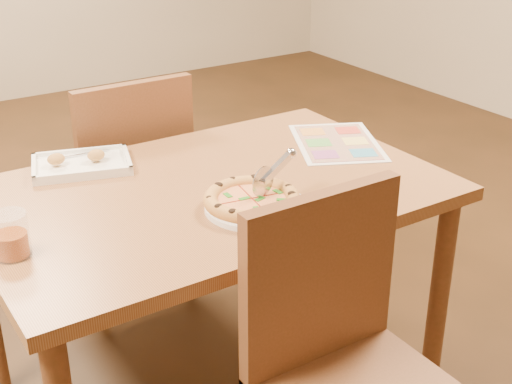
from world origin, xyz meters
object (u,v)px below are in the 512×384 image
plate (256,207)px  pizza_cutter (273,172)px  dining_table (211,214)px  pizza (252,200)px  appetizer_tray (81,165)px  glass_tumbler (11,238)px  menu (337,142)px  chair_near (342,339)px  chair_far (128,167)px

plate → pizza_cutter: size_ratio=1.70×
dining_table → pizza: size_ratio=5.03×
appetizer_tray → glass_tumbler: 0.53m
appetizer_tray → plate: bearing=-60.7°
menu → glass_tumbler: bearing=-171.5°
plate → appetizer_tray: size_ratio=0.83×
pizza → pizza_cutter: 0.09m
menu → chair_near: bearing=-127.5°
chair_near → plate: size_ratio=1.72×
chair_far → glass_tumbler: (-0.58, -0.69, 0.20)m
chair_near → menu: bearing=52.5°
chair_far → pizza: bearing=91.6°
chair_near → pizza: bearing=87.0°
chair_far → menu: 0.76m
plate → glass_tumbler: 0.62m
glass_tumbler → pizza_cutter: bearing=-7.6°
plate → appetizer_tray: appetizer_tray is taller
pizza_cutter → pizza: bearing=168.9°
chair_far → appetizer_tray: (-0.26, -0.27, 0.17)m
chair_near → glass_tumbler: 0.80m
chair_near → chair_far: bearing=90.0°
dining_table → menu: bearing=8.3°
chair_far → pizza_cutter: 0.82m
chair_far → dining_table: bearing=90.0°
chair_far → appetizer_tray: bearing=46.6°
pizza → chair_far: bearing=91.6°
chair_near → glass_tumbler: chair_near is taller
appetizer_tray → menu: size_ratio=0.90×
pizza_cutter → dining_table: bearing=100.5°
pizza → menu: (0.50, 0.26, -0.03)m
dining_table → chair_far: 0.61m
chair_near → pizza: chair_near is taller
chair_far → appetizer_tray: size_ratio=1.42×
chair_near → pizza_cutter: 0.50m
chair_far → plate: (0.03, -0.79, 0.16)m
chair_near → pizza_cutter: chair_near is taller
appetizer_tray → glass_tumbler: glass_tumbler is taller
dining_table → glass_tumbler: glass_tumbler is taller
glass_tumbler → dining_table: bearing=8.7°
chair_near → glass_tumbler: bearing=138.5°
chair_far → pizza_cutter: chair_far is taller
glass_tumbler → appetizer_tray: bearing=52.4°
appetizer_tray → pizza: bearing=-61.2°
pizza → glass_tumbler: glass_tumbler is taller
chair_near → glass_tumbler: (-0.58, 0.51, 0.20)m
chair_near → chair_far: (-0.00, 1.20, 0.00)m
menu → pizza_cutter: bearing=-149.4°
appetizer_tray → menu: appetizer_tray is taller
chair_near → menu: chair_near is taller
pizza → pizza_cutter: (0.07, 0.01, 0.06)m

